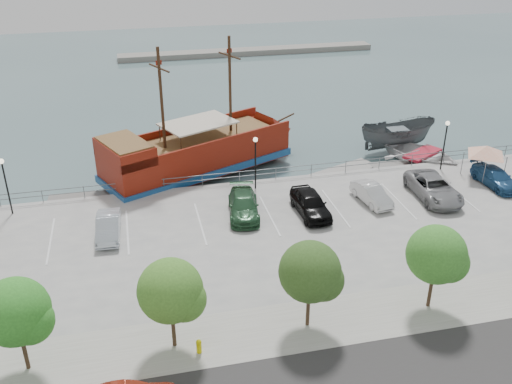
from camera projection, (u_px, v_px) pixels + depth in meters
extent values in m
plane|color=#435D62|center=(277.00, 242.00, 39.53)|extent=(160.00, 160.00, 0.00)
cube|color=gray|center=(325.00, 322.00, 30.38)|extent=(100.00, 4.00, 0.05)
cylinder|color=slate|center=(252.00, 171.00, 45.44)|extent=(50.00, 0.06, 0.06)
cylinder|color=slate|center=(252.00, 175.00, 45.62)|extent=(50.00, 0.06, 0.06)
cube|color=gray|center=(248.00, 52.00, 89.22)|extent=(40.00, 3.00, 0.80)
cube|color=maroon|center=(198.00, 155.00, 48.42)|extent=(16.70, 11.23, 2.61)
cube|color=navy|center=(198.00, 164.00, 48.80)|extent=(17.10, 11.63, 0.60)
cone|color=maroon|center=(278.00, 132.00, 53.23)|extent=(4.92, 5.72, 4.82)
cube|color=maroon|center=(125.00, 151.00, 43.96)|extent=(4.82, 5.82, 1.41)
cube|color=brown|center=(124.00, 142.00, 43.62)|extent=(4.47, 5.37, 0.12)
cube|color=brown|center=(202.00, 139.00, 48.08)|extent=(13.71, 9.44, 0.15)
cube|color=maroon|center=(182.00, 129.00, 49.38)|extent=(14.70, 6.85, 0.70)
cube|color=maroon|center=(213.00, 145.00, 45.97)|extent=(14.70, 6.85, 0.70)
cylinder|color=#382111|center=(230.00, 86.00, 47.89)|extent=(0.32, 0.32, 8.23)
cylinder|color=#382111|center=(162.00, 100.00, 44.34)|extent=(0.32, 0.32, 8.23)
cylinder|color=#382111|center=(229.00, 56.00, 46.76)|extent=(1.38, 2.80, 0.14)
cylinder|color=#382111|center=(159.00, 68.00, 43.21)|extent=(1.38, 2.80, 0.14)
cube|color=beige|center=(198.00, 123.00, 47.26)|extent=(6.88, 5.89, 0.12)
cylinder|color=#382111|center=(284.00, 119.00, 53.07)|extent=(2.34, 1.18, 0.59)
imported|color=#494D50|center=(397.00, 137.00, 53.50)|extent=(7.29, 2.79, 2.81)
imported|color=silver|center=(422.00, 158.00, 50.93)|extent=(7.72, 8.43, 1.43)
cube|color=slate|center=(92.00, 199.00, 44.90)|extent=(6.84, 2.33, 0.39)
cube|color=gray|center=(339.00, 174.00, 49.06)|extent=(7.58, 4.70, 0.42)
cube|color=gray|center=(413.00, 166.00, 50.47)|extent=(7.68, 2.33, 0.44)
cylinder|color=slate|center=(462.00, 163.00, 46.70)|extent=(0.08, 0.08, 1.96)
cylinder|color=slate|center=(483.00, 158.00, 47.64)|extent=(0.08, 0.08, 1.96)
cylinder|color=slate|center=(484.00, 174.00, 44.86)|extent=(0.08, 0.08, 1.96)
cylinder|color=slate|center=(505.00, 168.00, 45.80)|extent=(0.08, 0.08, 1.96)
pyramid|color=white|center=(487.00, 146.00, 45.47)|extent=(4.53, 4.53, 0.80)
cylinder|color=#D9CC02|center=(199.00, 348.00, 28.15)|extent=(0.26, 0.26, 0.65)
sphere|color=#D9CC02|center=(199.00, 342.00, 28.00)|extent=(0.28, 0.28, 0.28)
cylinder|color=black|center=(7.00, 189.00, 40.20)|extent=(0.12, 0.12, 4.00)
sphere|color=#FFF2CC|center=(1.00, 161.00, 39.25)|extent=(0.36, 0.36, 0.36)
cylinder|color=black|center=(255.00, 165.00, 43.84)|extent=(0.12, 0.12, 4.00)
sphere|color=#FFF2CC|center=(255.00, 140.00, 42.89)|extent=(0.36, 0.36, 0.36)
cylinder|color=black|center=(444.00, 147.00, 47.07)|extent=(0.12, 0.12, 4.00)
sphere|color=#FFF2CC|center=(448.00, 123.00, 46.12)|extent=(0.36, 0.36, 0.36)
cylinder|color=#473321|center=(25.00, 351.00, 26.86)|extent=(0.20, 0.20, 2.20)
sphere|color=#2C7522|center=(15.00, 312.00, 25.82)|extent=(3.20, 3.20, 3.20)
sphere|color=#2C7522|center=(30.00, 321.00, 25.86)|extent=(2.20, 2.20, 2.20)
cylinder|color=#473321|center=(173.00, 328.00, 28.27)|extent=(0.20, 0.20, 2.20)
sphere|color=#3F6F24|center=(170.00, 291.00, 27.24)|extent=(3.20, 3.20, 3.20)
sphere|color=#3F6F24|center=(184.00, 299.00, 27.28)|extent=(2.20, 2.20, 2.20)
cylinder|color=#473321|center=(308.00, 308.00, 29.68)|extent=(0.20, 0.20, 2.20)
sphere|color=#2E4D1C|center=(310.00, 272.00, 28.65)|extent=(3.20, 3.20, 3.20)
sphere|color=#2E4D1C|center=(323.00, 280.00, 28.69)|extent=(2.20, 2.20, 2.20)
cylinder|color=#473321|center=(430.00, 290.00, 31.10)|extent=(0.20, 0.20, 2.20)
sphere|color=#347125|center=(436.00, 254.00, 30.06)|extent=(3.20, 3.20, 3.20)
sphere|color=#347125|center=(448.00, 262.00, 30.10)|extent=(2.20, 2.20, 2.20)
imported|color=silver|center=(108.00, 227.00, 38.00)|extent=(1.69, 4.35, 1.41)
imported|color=#254F2F|center=(244.00, 205.00, 40.60)|extent=(2.83, 5.40, 1.49)
imported|color=black|center=(311.00, 203.00, 40.69)|extent=(2.12, 4.93, 1.66)
imported|color=silver|center=(372.00, 194.00, 42.34)|extent=(2.01, 4.29, 1.36)
imported|color=gray|center=(434.00, 188.00, 42.97)|extent=(2.94, 5.96, 1.63)
imported|color=navy|center=(496.00, 178.00, 44.90)|extent=(2.25, 4.85, 1.37)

